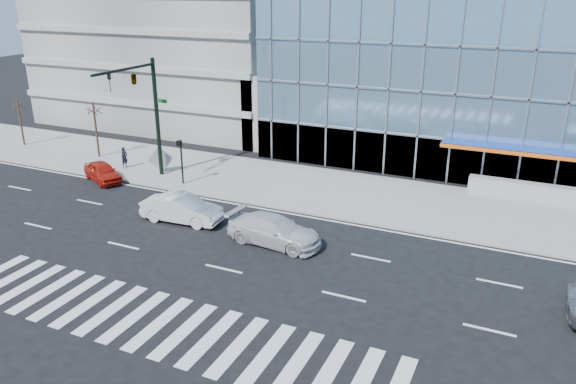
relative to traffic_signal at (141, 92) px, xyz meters
The scene contains 14 objects.
ground 13.41m from the traffic_signal, 22.56° to the right, with size 160.00×160.00×0.00m, color black.
sidewalk 13.03m from the traffic_signal, 17.33° to the left, with size 120.00×8.00×0.15m, color gray.
theatre_building 32.95m from the traffic_signal, 40.61° to the left, with size 42.00×26.00×15.00m, color #76A4C5.
parking_garage 23.56m from the traffic_signal, 112.79° to the left, with size 24.00×24.00×20.00m, color gray.
ramp_block 14.68m from the traffic_signal, 69.59° to the left, with size 6.00×8.00×6.00m, color gray.
traffic_signal is the anchor object (origin of this frame).
ped_signal_post 4.75m from the traffic_signal, ahead, with size 0.30×0.33×3.00m.
street_tree_near 7.96m from the traffic_signal, 157.29° to the left, with size 1.10×1.10×4.23m.
street_tree_far 15.53m from the traffic_signal, 168.95° to the left, with size 1.10×1.10×3.87m.
white_suv 14.08m from the traffic_signal, 22.97° to the right, with size 2.07×5.10×1.48m, color silver.
white_sedan 9.28m from the traffic_signal, 37.88° to the right, with size 1.63×4.68×1.54m, color silver.
red_sedan 6.37m from the traffic_signal, 160.04° to the right, with size 1.53×3.81×1.30m, color #B21A0D.
pedestrian 6.38m from the traffic_signal, 155.03° to the left, with size 0.56×0.37×1.53m, color black.
tilted_panel 5.43m from the traffic_signal, 99.84° to the left, with size 1.30×0.06×1.30m, color #949494.
Camera 1 is at (12.63, -24.19, 12.67)m, focal length 35.00 mm.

